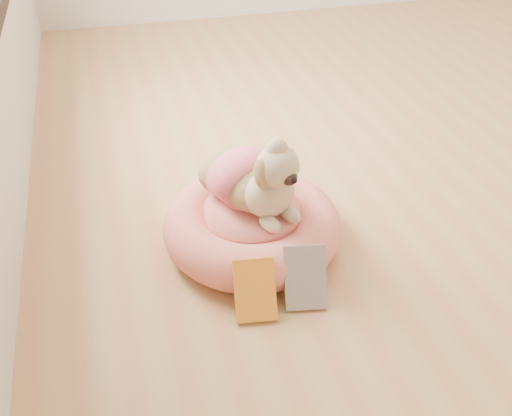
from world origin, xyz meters
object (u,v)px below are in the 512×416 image
object	(u,v)px
pet_bed	(252,226)
book_white	(305,277)
book_yellow	(255,290)
dog	(254,166)

from	to	relation	value
pet_bed	book_white	distance (m)	0.33
pet_bed	book_white	xyz separation A→B (m)	(0.08, -0.32, 0.01)
book_yellow	book_white	world-z (taller)	book_white
book_yellow	book_white	distance (m)	0.16
dog	book_yellow	world-z (taller)	dog
pet_bed	book_yellow	distance (m)	0.33
dog	book_white	xyz separation A→B (m)	(0.08, -0.33, -0.23)
pet_bed	book_yellow	world-z (taller)	book_yellow
book_yellow	pet_bed	bearing A→B (deg)	84.25
pet_bed	dog	xyz separation A→B (m)	(0.01, 0.01, 0.24)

